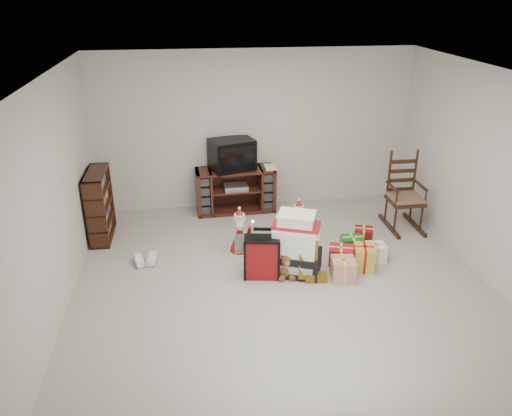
{
  "coord_description": "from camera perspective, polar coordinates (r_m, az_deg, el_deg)",
  "views": [
    {
      "loc": [
        -1.03,
        -5.1,
        3.35
      ],
      "look_at": [
        -0.24,
        0.6,
        0.77
      ],
      "focal_mm": 35.0,
      "sensor_mm": 36.0,
      "label": 1
    }
  ],
  "objects": [
    {
      "name": "room",
      "position": [
        5.61,
        3.23,
        2.15
      ],
      "size": [
        5.01,
        5.01,
        2.51
      ],
      "color": "#A5A097",
      "rests_on": "ground"
    },
    {
      "name": "tv_stand",
      "position": [
        7.96,
        -2.35,
        2.06
      ],
      "size": [
        1.26,
        0.49,
        0.71
      ],
      "rotation": [
        0.0,
        0.0,
        0.04
      ],
      "color": "#4D2116",
      "rests_on": "floor"
    },
    {
      "name": "bookshelf",
      "position": [
        7.41,
        -17.43,
        0.19
      ],
      "size": [
        0.27,
        0.81,
        0.99
      ],
      "color": "#361D0E",
      "rests_on": "floor"
    },
    {
      "name": "rocking_chair",
      "position": [
        7.75,
        16.46,
        0.8
      ],
      "size": [
        0.48,
        0.79,
        1.19
      ],
      "rotation": [
        0.0,
        0.0,
        -0.0
      ],
      "color": "#361D0E",
      "rests_on": "floor"
    },
    {
      "name": "gift_pile",
      "position": [
        6.27,
        4.54,
        -4.49
      ],
      "size": [
        0.75,
        0.66,
        0.79
      ],
      "rotation": [
        0.0,
        0.0,
        -0.38
      ],
      "color": "black",
      "rests_on": "floor"
    },
    {
      "name": "red_suitcase",
      "position": [
        6.18,
        0.69,
        -5.64
      ],
      "size": [
        0.45,
        0.28,
        0.64
      ],
      "rotation": [
        0.0,
        0.0,
        -0.17
      ],
      "color": "maroon",
      "rests_on": "floor"
    },
    {
      "name": "stocking",
      "position": [
        6.13,
        5.98,
        -5.69
      ],
      "size": [
        0.3,
        0.16,
        0.63
      ],
      "primitive_type": null,
      "rotation": [
        0.0,
        0.0,
        -0.11
      ],
      "color": "#0D7A14",
      "rests_on": "floor"
    },
    {
      "name": "teddy_bear",
      "position": [
        6.24,
        3.43,
        -6.72
      ],
      "size": [
        0.23,
        0.2,
        0.33
      ],
      "color": "brown",
      "rests_on": "floor"
    },
    {
      "name": "santa_figurine",
      "position": [
        7.07,
        4.83,
        -1.98
      ],
      "size": [
        0.31,
        0.3,
        0.64
      ],
      "color": "maroon",
      "rests_on": "floor"
    },
    {
      "name": "mrs_claus_figurine",
      "position": [
        6.72,
        -1.87,
        -3.24
      ],
      "size": [
        0.33,
        0.31,
        0.67
      ],
      "color": "maroon",
      "rests_on": "floor"
    },
    {
      "name": "sneaker_pair",
      "position": [
        6.72,
        -12.52,
        -5.93
      ],
      "size": [
        0.32,
        0.27,
        0.09
      ],
      "rotation": [
        0.0,
        0.0,
        0.12
      ],
      "color": "white",
      "rests_on": "floor"
    },
    {
      "name": "gift_cluster",
      "position": [
        6.72,
        11.42,
        -4.92
      ],
      "size": [
        0.8,
        1.11,
        0.27
      ],
      "color": "#AC131E",
      "rests_on": "floor"
    },
    {
      "name": "crt_television",
      "position": [
        7.77,
        -2.76,
        6.13
      ],
      "size": [
        0.76,
        0.64,
        0.48
      ],
      "rotation": [
        0.0,
        0.0,
        0.3
      ],
      "color": "black",
      "rests_on": "tv_stand"
    }
  ]
}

